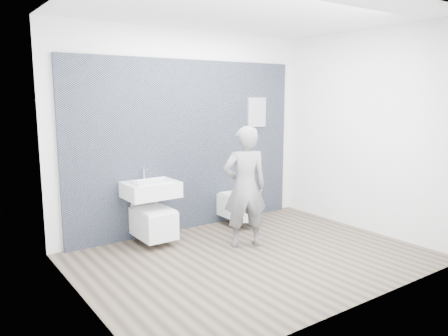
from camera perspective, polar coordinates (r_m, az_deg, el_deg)
ground at (r=5.34m, az=3.79°, el=-11.54°), size 4.00×4.00×0.00m
room_shell at (r=4.98m, az=4.01°, el=7.47°), size 4.00×4.00×4.00m
tile_wall at (r=6.48m, az=-4.48°, el=-7.70°), size 3.60×0.06×2.40m
washbasin at (r=5.72m, az=-9.54°, el=-2.73°), size 0.67×0.50×0.50m
toilet_square at (r=5.78m, az=-9.21°, el=-6.88°), size 0.42×0.61×0.77m
toilet_rounded at (r=6.46m, az=2.10°, el=-4.98°), size 0.39×0.65×0.35m
info_placard at (r=7.11m, az=4.14°, el=-6.13°), size 0.34×0.03×0.45m
visitor at (r=5.50m, az=2.75°, el=-2.51°), size 0.66×0.55×1.54m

